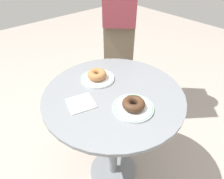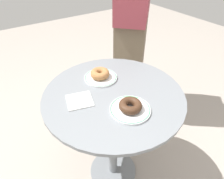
# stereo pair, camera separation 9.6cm
# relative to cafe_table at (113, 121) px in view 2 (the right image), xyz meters

# --- Properties ---
(ground_plane) EXTENTS (7.00, 7.00, 0.02)m
(ground_plane) POSITION_rel_cafe_table_xyz_m (0.00, 0.00, -0.55)
(ground_plane) COLOR #9E9389
(cafe_table) EXTENTS (0.71, 0.71, 0.74)m
(cafe_table) POSITION_rel_cafe_table_xyz_m (0.00, 0.00, 0.00)
(cafe_table) COLOR slate
(cafe_table) RESTS_ON ground
(plate_left) EXTENTS (0.18, 0.18, 0.01)m
(plate_left) POSITION_rel_cafe_table_xyz_m (-0.15, 0.01, 0.21)
(plate_left) COLOR white
(plate_left) RESTS_ON cafe_table
(plate_right) EXTENTS (0.19, 0.19, 0.01)m
(plate_right) POSITION_rel_cafe_table_xyz_m (0.15, -0.01, 0.21)
(plate_right) COLOR white
(plate_right) RESTS_ON cafe_table
(donut_cinnamon) EXTENTS (0.12, 0.12, 0.04)m
(donut_cinnamon) POSITION_rel_cafe_table_xyz_m (-0.15, 0.01, 0.24)
(donut_cinnamon) COLOR #A36B3D
(donut_cinnamon) RESTS_ON plate_left
(donut_chocolate) EXTENTS (0.11, 0.11, 0.04)m
(donut_chocolate) POSITION_rel_cafe_table_xyz_m (0.15, -0.01, 0.23)
(donut_chocolate) COLOR #422819
(donut_chocolate) RESTS_ON plate_right
(paper_napkin) EXTENTS (0.14, 0.15, 0.01)m
(paper_napkin) POSITION_rel_cafe_table_xyz_m (-0.04, -0.17, 0.21)
(paper_napkin) COLOR white
(paper_napkin) RESTS_ON cafe_table
(person_figure) EXTENTS (0.47, 0.48, 1.69)m
(person_figure) POSITION_rel_cafe_table_xyz_m (-0.51, 0.52, 0.29)
(person_figure) COLOR brown
(person_figure) RESTS_ON ground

